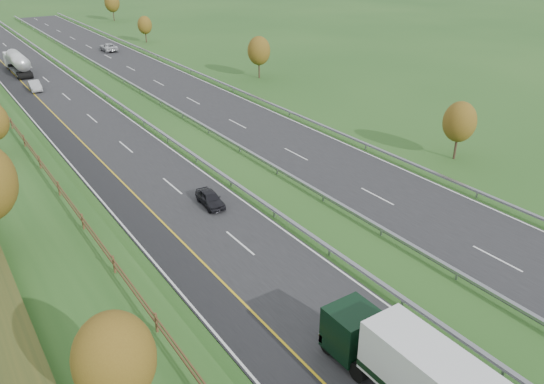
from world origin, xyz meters
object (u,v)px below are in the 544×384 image
(road_tanker, at_px, (17,62))
(car_silver_mid, at_px, (35,86))
(car_dark_near, at_px, (210,198))
(car_oncoming, at_px, (108,47))

(road_tanker, xyz_separation_m, car_silver_mid, (-0.28, -13.12, -1.11))
(road_tanker, height_order, car_silver_mid, road_tanker)
(car_dark_near, height_order, car_silver_mid, car_silver_mid)
(car_dark_near, bearing_deg, road_tanker, 98.11)
(car_silver_mid, xyz_separation_m, car_oncoming, (18.79, 23.11, 0.04))
(car_dark_near, distance_m, car_oncoming, 72.00)
(road_tanker, distance_m, car_dark_near, 60.58)
(road_tanker, height_order, car_dark_near, road_tanker)
(road_tanker, xyz_separation_m, car_oncoming, (18.51, 9.99, -1.08))
(road_tanker, bearing_deg, car_silver_mid, -91.23)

